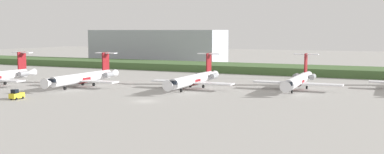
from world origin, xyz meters
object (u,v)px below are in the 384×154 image
Objects in this scene: regional_jet_second at (84,77)px; baggage_tug at (16,95)px; regional_jet_fourth at (298,80)px; regional_jet_third at (194,79)px.

regional_jet_second is 9.69× the size of baggage_tug.
regional_jet_fourth is at bearing 17.57° from regional_jet_second.
regional_jet_second is 30.79m from regional_jet_third.
regional_jet_second is at bearing -164.25° from regional_jet_third.
regional_jet_third is (29.63, 8.36, 0.00)m from regional_jet_second.
baggage_tug is at bearing -88.38° from regional_jet_second.
baggage_tug is at bearing -141.93° from regional_jet_fourth.
regional_jet_third is 1.00× the size of regional_jet_fourth.
regional_jet_second reaches higher than baggage_tug.
regional_jet_third is at bearing -160.38° from regional_jet_fourth.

